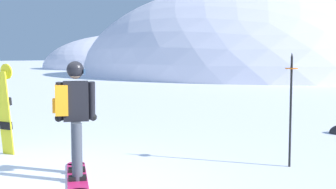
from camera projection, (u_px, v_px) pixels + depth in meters
name	position (u px, v px, depth m)	size (l,w,h in m)	color
ground_plane	(38.00, 185.00, 6.19)	(300.00, 300.00, 0.00)	white
ridge_peak_main	(259.00, 75.00, 43.39)	(35.31, 31.78, 17.68)	white
ridge_peak_far	(121.00, 69.00, 66.21)	(23.76, 21.38, 10.01)	white
snowboarder_main	(74.00, 116.00, 6.48)	(1.32, 1.44, 1.71)	#D11E5B
spare_snowboard	(5.00, 109.00, 8.01)	(0.28, 0.18, 1.65)	yellow
piste_marker_near	(291.00, 102.00, 7.12)	(0.20, 0.20, 1.85)	black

